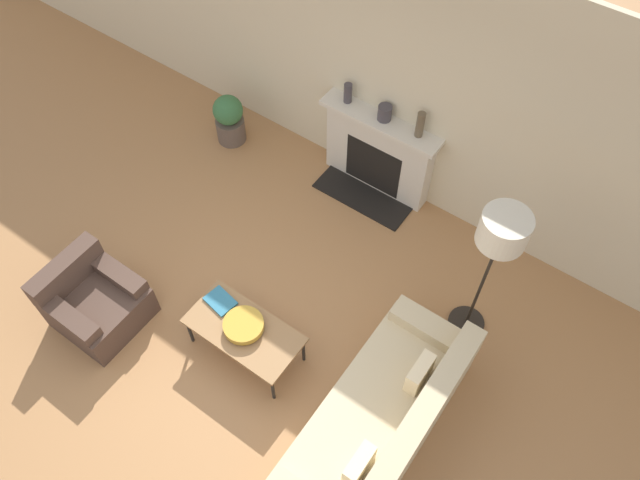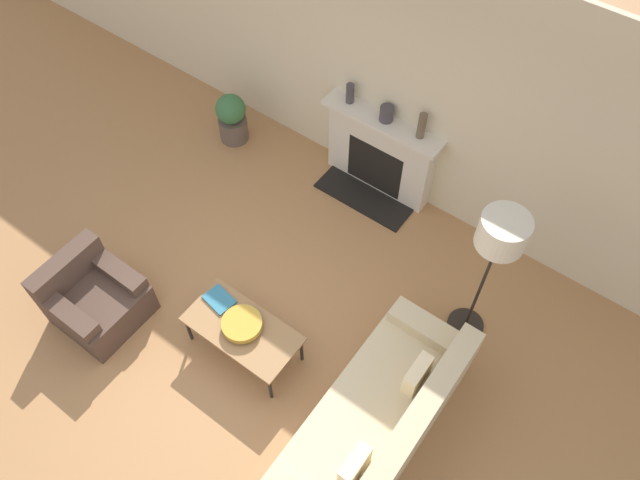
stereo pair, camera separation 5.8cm
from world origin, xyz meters
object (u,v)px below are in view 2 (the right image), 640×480
couch (377,424)px  potted_plant (232,118)px  bowl (242,324)px  mantel_vase_center_right (422,126)px  fireplace (379,154)px  coffee_table (242,330)px  book (219,300)px  floor_lamp (499,242)px  mantel_vase_left (350,93)px  mantel_vase_center_left (387,114)px  armchair_near (94,298)px

couch → potted_plant: couch is taller
bowl → mantel_vase_center_right: (0.30, 2.49, 0.68)m
fireplace → coffee_table: (0.14, -2.49, -0.10)m
fireplace → bowl: bearing=-87.0°
coffee_table → book: size_ratio=3.50×
bowl → floor_lamp: floor_lamp is taller
bowl → fireplace: bearing=93.0°
fireplace → bowl: size_ratio=3.66×
mantel_vase_left → mantel_vase_center_left: 0.45m
coffee_table → mantel_vase_center_left: size_ratio=6.42×
armchair_near → bowl: 1.55m
couch → mantel_vase_left: (-2.03, 2.47, 0.84)m
bowl → mantel_vase_center_right: size_ratio=1.26×
potted_plant → mantel_vase_left: bearing=17.1°
armchair_near → couch: bearing=-78.5°
potted_plant → fireplace: bearing=12.7°
bowl → floor_lamp: (1.59, 1.47, 0.97)m
couch → fireplace: bearing=-146.9°
floor_lamp → mantel_vase_center_right: bearing=141.5°
mantel_vase_center_left → mantel_vase_center_right: (0.41, 0.00, 0.06)m
book → mantel_vase_center_left: size_ratio=1.83×
bowl → mantel_vase_left: mantel_vase_left is taller
armchair_near → coffee_table: 1.54m
coffee_table → book: book is taller
mantel_vase_center_left → floor_lamp: bearing=-31.2°
floor_lamp → mantel_vase_left: bearing=154.5°
couch → potted_plant: (-3.41, 2.05, 0.04)m
couch → bowl: couch is taller
fireplace → book: bearing=-95.4°
mantel_vase_center_left → potted_plant: mantel_vase_center_left is taller
fireplace → bowl: (0.13, -2.48, -0.01)m
bowl → floor_lamp: size_ratio=0.22×
mantel_vase_left → mantel_vase_center_right: 0.86m
mantel_vase_left → couch: bearing=-50.6°
couch → floor_lamp: (0.12, 1.44, 1.16)m
book → coffee_table: bearing=-5.6°
coffee_table → mantel_vase_center_right: size_ratio=3.64×
coffee_table → mantel_vase_center_right: mantel_vase_center_right is taller
couch → coffee_table: (-1.46, -0.04, 0.11)m
armchair_near → floor_lamp: 3.82m
couch → bowl: bearing=-89.0°
potted_plant → bowl: bearing=-46.8°
fireplace → book: size_ratio=4.44×
armchair_near → book: armchair_near is taller
couch → armchair_near: couch is taller
mantel_vase_center_left → fireplace: bearing=-143.5°
book → mantel_vase_center_right: mantel_vase_center_right is taller
fireplace → coffee_table: size_ratio=1.27×
couch → mantel_vase_center_right: (-1.17, 2.47, 0.88)m
coffee_table → potted_plant: bearing=133.1°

